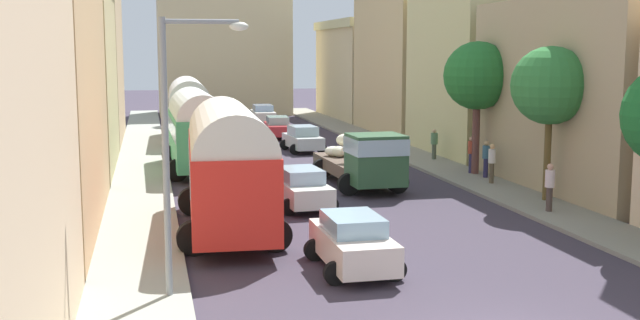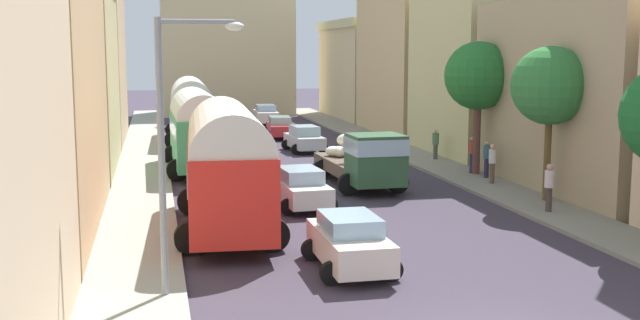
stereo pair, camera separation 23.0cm
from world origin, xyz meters
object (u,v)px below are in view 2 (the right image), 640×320
object	(u,v)px
car_0	(304,139)
car_1	(280,127)
parked_bus_1	(197,127)
car_3	(350,242)
pedestrian_1	(472,153)
cargo_truck_0	(364,159)
streetlamp_near	(173,132)
car_5	(236,135)
pedestrian_3	(492,162)
parked_bus_2	(190,107)
car_4	(300,188)
car_2	(266,115)
parked_bus_0	(227,162)
pedestrian_2	(487,158)
pedestrian_4	(549,186)
pedestrian_0	(436,143)

from	to	relation	value
car_0	car_1	world-z (taller)	car_0
parked_bus_1	car_1	distance (m)	15.11
car_3	pedestrian_1	bearing A→B (deg)	56.06
cargo_truck_0	pedestrian_1	size ratio (longest dim) A/B	3.92
car_1	streetlamp_near	world-z (taller)	streetlamp_near
car_5	pedestrian_3	distance (m)	18.31
cargo_truck_0	streetlamp_near	size ratio (longest dim) A/B	1.11
car_5	streetlamp_near	size ratio (longest dim) A/B	0.66
parked_bus_2	car_5	xyz separation A→B (m)	(2.51, -3.52, -1.46)
car_4	car_0	bearing A→B (deg)	78.51
parked_bus_1	car_2	xyz separation A→B (m)	(6.61, 23.35, -1.38)
cargo_truck_0	car_4	size ratio (longest dim) A/B	1.82
car_5	car_4	bearing A→B (deg)	-88.54
parked_bus_0	car_2	xyz separation A→B (m)	(6.39, 36.15, -1.49)
car_0	car_3	bearing A→B (deg)	-98.15
car_2	pedestrian_3	size ratio (longest dim) A/B	2.34
car_4	pedestrian_1	xyz separation A→B (m)	(9.16, 5.55, 0.32)
pedestrian_2	pedestrian_4	bearing A→B (deg)	-97.23
pedestrian_0	parked_bus_1	bearing A→B (deg)	-176.20
cargo_truck_0	car_4	distance (m)	4.74
pedestrian_4	parked_bus_0	bearing A→B (deg)	-179.48
parked_bus_1	pedestrian_0	distance (m)	12.47
pedestrian_0	pedestrian_1	distance (m)	4.79
parked_bus_1	parked_bus_2	bearing A→B (deg)	88.86
parked_bus_2	car_4	size ratio (longest dim) A/B	2.42
cargo_truck_0	streetlamp_near	bearing A→B (deg)	-121.61
car_3	pedestrian_0	size ratio (longest dim) A/B	2.21
pedestrian_3	cargo_truck_0	bearing A→B (deg)	174.17
car_0	car_3	size ratio (longest dim) A/B	0.99
pedestrian_0	car_3	bearing A→B (deg)	-116.63
parked_bus_0	pedestrian_2	size ratio (longest dim) A/B	4.98
parked_bus_1	parked_bus_2	world-z (taller)	parked_bus_2
car_3	pedestrian_2	xyz separation A→B (m)	(9.56, 12.67, 0.28)
car_4	pedestrian_0	bearing A→B (deg)	48.44
parked_bus_2	car_3	distance (m)	30.60
parked_bus_1	pedestrian_0	size ratio (longest dim) A/B	4.80
car_2	car_5	distance (m)	14.90
car_0	pedestrian_3	world-z (taller)	pedestrian_3
car_0	parked_bus_0	bearing A→B (deg)	-108.04
car_2	car_3	bearing A→B (deg)	-95.04
cargo_truck_0	car_5	bearing A→B (deg)	104.14
car_1	pedestrian_0	xyz separation A→B (m)	(6.20, -12.89, 0.25)
pedestrian_3	car_1	bearing A→B (deg)	106.15
car_3	pedestrian_1	size ratio (longest dim) A/B	2.06
car_2	car_1	bearing A→B (deg)	-92.48
parked_bus_1	car_4	size ratio (longest dim) A/B	2.08
pedestrian_4	car_1	bearing A→B (deg)	101.55
parked_bus_0	pedestrian_2	bearing A→B (deg)	31.35
streetlamp_near	pedestrian_1	bearing A→B (deg)	47.97
cargo_truck_0	car_2	size ratio (longest dim) A/B	1.69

